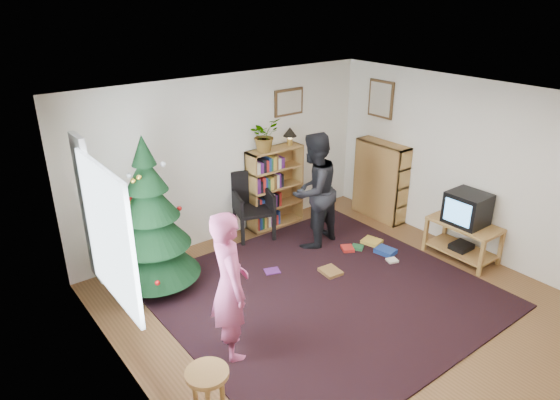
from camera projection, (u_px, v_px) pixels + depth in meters
floor at (340, 305)px, 6.15m from camera, size 5.00×5.00×0.00m
ceiling at (351, 104)px, 5.16m from camera, size 5.00×5.00×0.00m
wall_back at (228, 158)px, 7.48m from camera, size 5.00×0.02×2.50m
wall_left at (135, 288)px, 4.25m from camera, size 0.02×5.00×2.50m
wall_right at (472, 168)px, 7.06m from camera, size 0.02×5.00×2.50m
rug at (323, 294)px, 6.36m from camera, size 3.80×3.60×0.02m
window_pane at (109, 236)px, 4.61m from camera, size 0.04×1.20×1.40m
curtain at (88, 210)px, 5.14m from camera, size 0.06×0.35×1.60m
picture_back at (289, 102)px, 7.83m from camera, size 0.55×0.03×0.42m
picture_right at (381, 99)px, 8.04m from camera, size 0.03×0.50×0.60m
christmas_tree at (152, 229)px, 6.18m from camera, size 1.14×1.14×2.06m
bookshelf_back at (275, 186)px, 8.02m from camera, size 0.95×0.30×1.30m
bookshelf_right at (381, 180)px, 8.29m from camera, size 0.30×0.95×1.30m
tv_stand at (463, 237)px, 7.12m from camera, size 0.54×0.97×0.55m
crt_tv at (467, 208)px, 6.94m from camera, size 0.48×0.52×0.45m
armchair at (249, 202)px, 7.72m from camera, size 0.70×0.71×1.01m
stool at (208, 385)px, 4.26m from camera, size 0.38×0.38×0.63m
person_standing at (230, 286)px, 5.06m from camera, size 0.55×0.69×1.65m
person_by_chair at (314, 191)px, 7.29m from camera, size 0.97×0.82×1.75m
potted_plant at (264, 135)px, 7.56m from camera, size 0.52×0.47×0.50m
table_lamp at (290, 133)px, 7.86m from camera, size 0.22×0.22×0.29m
floor_clutter at (352, 255)px, 7.21m from camera, size 1.90×1.03×0.08m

